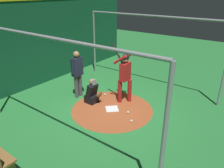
# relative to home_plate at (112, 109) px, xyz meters

# --- Properties ---
(ground_plane) EXTENTS (27.28, 27.28, 0.00)m
(ground_plane) POSITION_rel_home_plate_xyz_m (0.00, 0.00, -0.01)
(ground_plane) COLOR #287A38
(dirt_circle) EXTENTS (2.80, 2.80, 0.01)m
(dirt_circle) POSITION_rel_home_plate_xyz_m (0.00, 0.00, -0.01)
(dirt_circle) COLOR #9E4C28
(dirt_circle) RESTS_ON ground
(home_plate) EXTENTS (0.59, 0.59, 0.01)m
(home_plate) POSITION_rel_home_plate_xyz_m (0.00, 0.00, 0.00)
(home_plate) COLOR white
(home_plate) RESTS_ON dirt_circle
(batter) EXTENTS (0.68, 0.49, 2.14)m
(batter) POSITION_rel_home_plate_xyz_m (0.02, 0.73, 1.09)
(batter) COLOR maroon
(batter) RESTS_ON ground
(catcher) EXTENTS (0.58, 0.40, 0.94)m
(catcher) POSITION_rel_home_plate_xyz_m (-0.86, -0.02, 0.35)
(catcher) COLOR black
(catcher) RESTS_ON ground
(umpire) EXTENTS (0.22, 0.49, 1.79)m
(umpire) POSITION_rel_home_plate_xyz_m (-1.63, 0.04, 1.00)
(umpire) COLOR #4C4C51
(umpire) RESTS_ON ground
(back_wall) EXTENTS (0.23, 11.28, 3.68)m
(back_wall) POSITION_rel_home_plate_xyz_m (-3.91, 0.00, 1.84)
(back_wall) COLOR #145133
(back_wall) RESTS_ON ground
(cage_frame) EXTENTS (5.82, 5.00, 2.94)m
(cage_frame) POSITION_rel_home_plate_xyz_m (0.00, 0.00, 2.06)
(cage_frame) COLOR gray
(cage_frame) RESTS_ON ground
(baseball_0) EXTENTS (0.07, 0.07, 0.07)m
(baseball_0) POSITION_rel_home_plate_xyz_m (0.60, 0.09, 0.03)
(baseball_0) COLOR white
(baseball_0) RESTS_ON dirt_circle
(baseball_1) EXTENTS (0.07, 0.07, 0.07)m
(baseball_1) POSITION_rel_home_plate_xyz_m (0.96, -0.28, 0.03)
(baseball_1) COLOR white
(baseball_1) RESTS_ON dirt_circle
(baseball_2) EXTENTS (0.07, 0.07, 0.07)m
(baseball_2) POSITION_rel_home_plate_xyz_m (-0.86, 0.69, 0.03)
(baseball_2) COLOR white
(baseball_2) RESTS_ON dirt_circle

